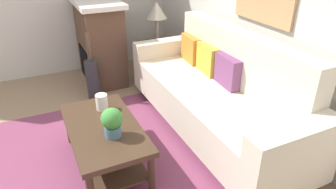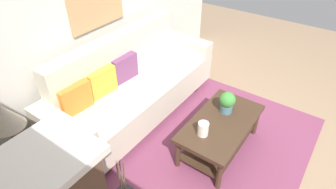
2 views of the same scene
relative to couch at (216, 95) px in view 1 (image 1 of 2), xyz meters
The scene contains 17 objects.
ground_plane 1.70m from the couch, 86.60° to the right, with size 9.00×9.00×0.00m, color #9E7F60.
wall_back 1.07m from the couch, 79.66° to the left, with size 5.00×0.10×2.70m, color silver.
area_rug 1.22m from the couch, 85.12° to the right, with size 2.49×2.07×0.01m, color #843D5B.
couch is the anchor object (origin of this frame).
throw_pillow_orange 0.83m from the couch, behind, with size 0.36×0.12×0.32m, color orange.
throw_pillow_mustard 0.48m from the couch, 162.30° to the left, with size 0.36×0.12×0.32m, color gold.
throw_pillow_plum 0.28m from the couch, 90.00° to the left, with size 0.36×0.12×0.32m, color #7A4270.
coffee_table 1.24m from the couch, 86.95° to the right, with size 1.10×0.60×0.43m.
tabletop_vase 1.18m from the couch, 101.27° to the right, with size 0.11×0.11×0.15m, color white.
potted_plant_tabletop 1.23m from the couch, 78.25° to the right, with size 0.18×0.18×0.26m.
side_table 1.53m from the couch, behind, with size 0.44×0.44×0.56m, color #422D1E.
table_lamp 1.62m from the couch, behind, with size 0.28×0.28×0.57m.
fireplace 2.01m from the couch, 157.81° to the right, with size 1.02×0.58×1.16m.
floor_vase 1.65m from the couch, 141.09° to the right, with size 0.17×0.17×0.54m, color #2D2D33.
floor_vase_branch_a 1.65m from the couch, 140.65° to the right, with size 0.01×0.01×0.36m, color brown.
floor_vase_branch_b 1.66m from the couch, 141.79° to the right, with size 0.01×0.01×0.36m, color brown.
floor_vase_branch_c 1.68m from the couch, 140.84° to the right, with size 0.01×0.01×0.36m, color brown.
Camera 1 is at (2.25, -0.04, 1.93)m, focal length 32.57 mm.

